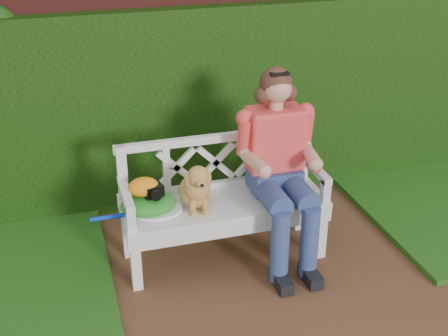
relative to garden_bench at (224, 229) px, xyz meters
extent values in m
plane|color=brown|center=(0.24, -0.71, -0.24)|extent=(60.00, 60.00, 0.00)
cube|color=maroon|center=(0.24, 1.19, 0.86)|extent=(10.00, 0.30, 2.20)
cube|color=#265C0F|center=(0.24, 0.97, 0.61)|extent=(10.00, 0.18, 1.70)
cube|color=black|center=(-0.52, -0.02, 0.42)|extent=(0.15, 0.13, 0.09)
ellipsoid|color=orange|center=(-0.58, 0.01, 0.44)|extent=(0.26, 0.23, 0.14)
camera|label=1|loc=(-1.09, -3.67, 2.39)|focal=48.00mm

